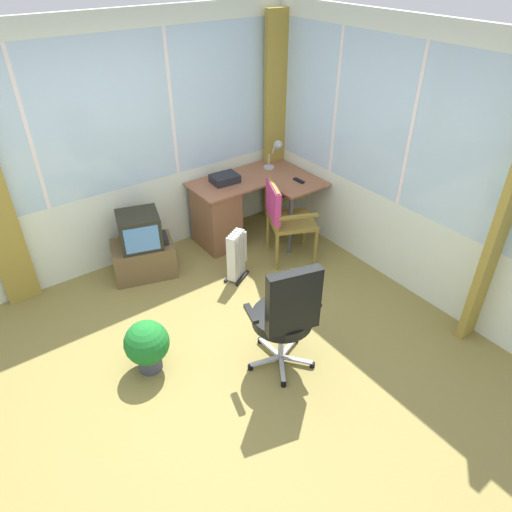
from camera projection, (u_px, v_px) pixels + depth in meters
ground at (221, 361)px, 4.10m from camera, size 5.24×4.87×0.06m
north_window_panel at (111, 152)px, 4.68m from camera, size 4.24×0.07×2.55m
east_window_panel at (407, 165)px, 4.41m from camera, size 0.07×3.87×2.55m
curtain_corner at (276, 122)px, 5.60m from camera, size 0.32×0.11×2.45m
curtain_east_far at (507, 217)px, 3.69m from camera, size 0.31×0.08×2.45m
desk at (222, 212)px, 5.43m from camera, size 1.36×1.01×0.74m
desk_lamp at (277, 151)px, 5.53m from camera, size 0.23×0.20×0.34m
tv_remote at (299, 181)px, 5.33m from camera, size 0.05×0.15×0.02m
paper_tray at (225, 179)px, 5.30m from camera, size 0.31×0.25×0.09m
wooden_armchair at (281, 212)px, 5.06m from camera, size 0.64×0.64×0.93m
office_chair at (287, 313)px, 3.66m from camera, size 0.63×0.58×1.09m
tv_on_stand at (143, 248)px, 4.96m from camera, size 0.74×0.61×0.73m
space_heater at (237, 255)px, 4.92m from camera, size 0.33×0.28×0.56m
potted_plant at (147, 345)px, 3.85m from camera, size 0.38×0.38×0.48m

